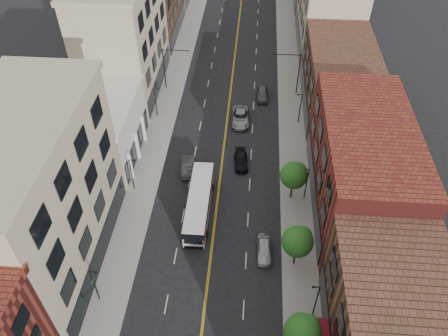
% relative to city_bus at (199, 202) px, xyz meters
% --- Properties ---
extents(sidewalk_left, '(4.00, 110.00, 0.15)m').
position_rel_city_bus_xyz_m(sidewalk_left, '(-7.96, 14.19, -1.66)').
color(sidewalk_left, gray).
rests_on(sidewalk_left, ground).
extents(sidewalk_right, '(4.00, 110.00, 0.15)m').
position_rel_city_bus_xyz_m(sidewalk_right, '(12.04, 14.19, -1.66)').
color(sidewalk_right, gray).
rests_on(sidewalk_right, ground).
extents(bldg_l_tanoffice, '(10.00, 22.00, 18.00)m').
position_rel_city_bus_xyz_m(bldg_l_tanoffice, '(-14.96, -7.81, 7.27)').
color(bldg_l_tanoffice, tan).
rests_on(bldg_l_tanoffice, ground).
extents(bldg_l_white, '(10.00, 14.00, 8.00)m').
position_rel_city_bus_xyz_m(bldg_l_white, '(-14.96, 10.19, 2.27)').
color(bldg_l_white, silver).
rests_on(bldg_l_white, ground).
extents(bldg_l_far_a, '(10.00, 20.00, 18.00)m').
position_rel_city_bus_xyz_m(bldg_l_far_a, '(-14.96, 27.19, 7.27)').
color(bldg_l_far_a, tan).
rests_on(bldg_l_far_a, ground).
extents(bldg_r_mid, '(10.00, 22.00, 12.00)m').
position_rel_city_bus_xyz_m(bldg_r_mid, '(19.04, 3.19, 4.27)').
color(bldg_r_mid, maroon).
rests_on(bldg_r_mid, ground).
extents(bldg_r_far_a, '(10.00, 20.00, 10.00)m').
position_rel_city_bus_xyz_m(bldg_r_far_a, '(19.04, 24.19, 3.27)').
color(bldg_r_far_a, '#533321').
rests_on(bldg_r_far_a, ground).
extents(bldg_r_far_b, '(10.00, 22.00, 14.00)m').
position_rel_city_bus_xyz_m(bldg_r_far_b, '(19.04, 45.19, 5.27)').
color(bldg_r_far_b, tan).
rests_on(bldg_r_far_b, ground).
extents(tree_r_1, '(3.40, 3.40, 5.59)m').
position_rel_city_bus_xyz_m(tree_r_1, '(11.43, -16.74, 2.39)').
color(tree_r_1, black).
rests_on(tree_r_1, sidewalk_right).
extents(tree_r_2, '(3.40, 3.40, 5.59)m').
position_rel_city_bus_xyz_m(tree_r_2, '(11.43, -6.74, 2.39)').
color(tree_r_2, black).
rests_on(tree_r_2, sidewalk_right).
extents(tree_r_3, '(3.40, 3.40, 5.59)m').
position_rel_city_bus_xyz_m(tree_r_3, '(11.43, 3.26, 2.39)').
color(tree_r_3, black).
rests_on(tree_r_3, sidewalk_right).
extents(lamp_l_1, '(0.81, 0.55, 5.05)m').
position_rel_city_bus_xyz_m(lamp_l_1, '(-8.91, -12.81, 1.24)').
color(lamp_l_1, black).
rests_on(lamp_l_1, sidewalk_left).
extents(lamp_l_2, '(0.81, 0.55, 5.05)m').
position_rel_city_bus_xyz_m(lamp_l_2, '(-8.91, 3.19, 1.24)').
color(lamp_l_2, black).
rests_on(lamp_l_2, sidewalk_left).
extents(lamp_l_3, '(0.81, 0.55, 5.05)m').
position_rel_city_bus_xyz_m(lamp_l_3, '(-8.91, 19.19, 1.24)').
color(lamp_l_3, black).
rests_on(lamp_l_3, sidewalk_left).
extents(lamp_r_1, '(0.81, 0.55, 5.05)m').
position_rel_city_bus_xyz_m(lamp_r_1, '(12.99, -12.81, 1.24)').
color(lamp_r_1, black).
rests_on(lamp_r_1, sidewalk_right).
extents(lamp_r_2, '(0.81, 0.55, 5.05)m').
position_rel_city_bus_xyz_m(lamp_r_2, '(12.99, 3.19, 1.24)').
color(lamp_r_2, black).
rests_on(lamp_r_2, sidewalk_right).
extents(lamp_r_3, '(0.81, 0.55, 5.05)m').
position_rel_city_bus_xyz_m(lamp_r_3, '(12.99, 19.19, 1.24)').
color(lamp_r_3, black).
rests_on(lamp_r_3, sidewalk_right).
extents(signal_mast_left, '(4.49, 0.18, 7.20)m').
position_rel_city_bus_xyz_m(signal_mast_left, '(-8.22, 27.19, 2.91)').
color(signal_mast_left, black).
rests_on(signal_mast_left, sidewalk_left).
extents(signal_mast_right, '(4.49, 0.18, 7.20)m').
position_rel_city_bus_xyz_m(signal_mast_right, '(12.31, 27.19, 2.91)').
color(signal_mast_right, black).
rests_on(signal_mast_right, sidewalk_right).
extents(city_bus, '(2.85, 11.63, 2.98)m').
position_rel_city_bus_xyz_m(city_bus, '(0.00, 0.00, 0.00)').
color(city_bus, silver).
rests_on(city_bus, ground).
extents(car_parked_far, '(1.89, 4.32, 1.45)m').
position_rel_city_bus_xyz_m(car_parked_far, '(8.02, -5.68, -1.01)').
color(car_parked_far, '#AAADB2').
rests_on(car_parked_far, ground).
extents(car_lane_behind, '(2.05, 4.72, 1.51)m').
position_rel_city_bus_xyz_m(car_lane_behind, '(-2.43, 7.19, -0.98)').
color(car_lane_behind, '#424247').
rests_on(car_lane_behind, ground).
extents(car_lane_a, '(2.20, 4.59, 1.29)m').
position_rel_city_bus_xyz_m(car_lane_a, '(4.69, 9.07, -1.09)').
color(car_lane_a, black).
rests_on(car_lane_a, ground).
extents(car_lane_b, '(2.98, 5.86, 1.58)m').
position_rel_city_bus_xyz_m(car_lane_b, '(4.11, 18.81, -0.94)').
color(car_lane_b, gray).
rests_on(car_lane_b, ground).
extents(car_lane_c, '(1.84, 4.56, 1.55)m').
position_rel_city_bus_xyz_m(car_lane_c, '(7.39, 25.53, -0.96)').
color(car_lane_c, '#494A4E').
rests_on(car_lane_c, ground).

